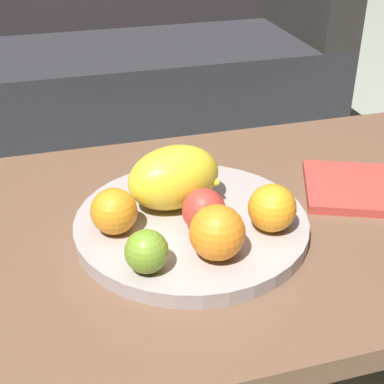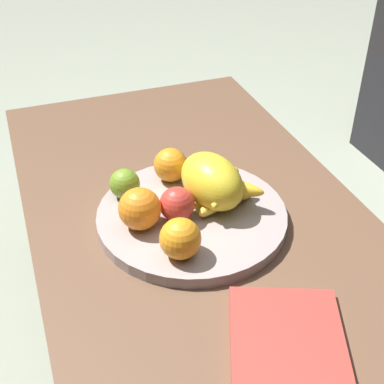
{
  "view_description": "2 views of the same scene",
  "coord_description": "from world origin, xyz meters",
  "px_view_note": "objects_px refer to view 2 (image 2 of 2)",
  "views": [
    {
      "loc": [
        -0.21,
        -0.77,
        0.98
      ],
      "look_at": [
        0.0,
        -0.02,
        0.52
      ],
      "focal_mm": 52.52,
      "sensor_mm": 36.0,
      "label": 1
    },
    {
      "loc": [
        0.82,
        -0.32,
        1.14
      ],
      "look_at": [
        0.0,
        -0.02,
        0.52
      ],
      "focal_mm": 50.48,
      "sensor_mm": 36.0,
      "label": 2
    }
  ],
  "objects_px": {
    "banana_bunch": "(225,193)",
    "magazine": "(288,350)",
    "coffee_table": "(202,235)",
    "fruit_bowl": "(192,217)",
    "orange_left": "(140,209)",
    "orange_front": "(171,165)",
    "orange_right": "(180,239)",
    "melon_large_front": "(212,181)",
    "apple_front": "(125,184)",
    "apple_left": "(177,204)"
  },
  "relations": [
    {
      "from": "fruit_bowl",
      "to": "orange_right",
      "type": "relative_size",
      "value": 5.03
    },
    {
      "from": "banana_bunch",
      "to": "melon_large_front",
      "type": "bearing_deg",
      "value": -126.55
    },
    {
      "from": "banana_bunch",
      "to": "magazine",
      "type": "height_order",
      "value": "banana_bunch"
    },
    {
      "from": "orange_right",
      "to": "apple_left",
      "type": "bearing_deg",
      "value": 164.42
    },
    {
      "from": "orange_left",
      "to": "banana_bunch",
      "type": "bearing_deg",
      "value": 92.58
    },
    {
      "from": "melon_large_front",
      "to": "coffee_table",
      "type": "bearing_deg",
      "value": -58.8
    },
    {
      "from": "melon_large_front",
      "to": "orange_left",
      "type": "distance_m",
      "value": 0.16
    },
    {
      "from": "coffee_table",
      "to": "fruit_bowl",
      "type": "xyz_separation_m",
      "value": [
        0.0,
        -0.02,
        0.06
      ]
    },
    {
      "from": "orange_right",
      "to": "magazine",
      "type": "distance_m",
      "value": 0.27
    },
    {
      "from": "coffee_table",
      "to": "orange_left",
      "type": "distance_m",
      "value": 0.17
    },
    {
      "from": "orange_front",
      "to": "orange_right",
      "type": "distance_m",
      "value": 0.25
    },
    {
      "from": "orange_front",
      "to": "banana_bunch",
      "type": "xyz_separation_m",
      "value": [
        0.13,
        0.07,
        -0.01
      ]
    },
    {
      "from": "apple_front",
      "to": "apple_left",
      "type": "xyz_separation_m",
      "value": [
        0.11,
        0.08,
        0.0
      ]
    },
    {
      "from": "orange_left",
      "to": "orange_right",
      "type": "relative_size",
      "value": 1.09
    },
    {
      "from": "melon_large_front",
      "to": "apple_front",
      "type": "xyz_separation_m",
      "value": [
        -0.08,
        -0.16,
        -0.02
      ]
    },
    {
      "from": "coffee_table",
      "to": "orange_right",
      "type": "xyz_separation_m",
      "value": [
        0.11,
        -0.09,
        0.11
      ]
    },
    {
      "from": "coffee_table",
      "to": "orange_front",
      "type": "distance_m",
      "value": 0.17
    },
    {
      "from": "fruit_bowl",
      "to": "banana_bunch",
      "type": "distance_m",
      "value": 0.08
    },
    {
      "from": "orange_front",
      "to": "orange_left",
      "type": "distance_m",
      "value": 0.17
    },
    {
      "from": "coffee_table",
      "to": "orange_front",
      "type": "xyz_separation_m",
      "value": [
        -0.13,
        -0.02,
        0.11
      ]
    },
    {
      "from": "orange_front",
      "to": "orange_right",
      "type": "height_order",
      "value": "orange_right"
    },
    {
      "from": "coffee_table",
      "to": "apple_left",
      "type": "bearing_deg",
      "value": -79.33
    },
    {
      "from": "orange_left",
      "to": "apple_left",
      "type": "xyz_separation_m",
      "value": [
        0.0,
        0.07,
        -0.01
      ]
    },
    {
      "from": "orange_left",
      "to": "orange_front",
      "type": "bearing_deg",
      "value": 141.69
    },
    {
      "from": "orange_left",
      "to": "magazine",
      "type": "bearing_deg",
      "value": 21.38
    },
    {
      "from": "melon_large_front",
      "to": "orange_right",
      "type": "relative_size",
      "value": 2.09
    },
    {
      "from": "fruit_bowl",
      "to": "orange_front",
      "type": "relative_size",
      "value": 5.22
    },
    {
      "from": "coffee_table",
      "to": "orange_front",
      "type": "height_order",
      "value": "orange_front"
    },
    {
      "from": "melon_large_front",
      "to": "magazine",
      "type": "relative_size",
      "value": 0.65
    },
    {
      "from": "apple_front",
      "to": "apple_left",
      "type": "bearing_deg",
      "value": 35.82
    },
    {
      "from": "apple_front",
      "to": "banana_bunch",
      "type": "relative_size",
      "value": 0.41
    },
    {
      "from": "fruit_bowl",
      "to": "orange_right",
      "type": "distance_m",
      "value": 0.14
    },
    {
      "from": "orange_left",
      "to": "banana_bunch",
      "type": "distance_m",
      "value": 0.18
    },
    {
      "from": "orange_front",
      "to": "orange_right",
      "type": "xyz_separation_m",
      "value": [
        0.24,
        -0.06,
        0.0
      ]
    },
    {
      "from": "orange_right",
      "to": "apple_left",
      "type": "height_order",
      "value": "orange_right"
    },
    {
      "from": "apple_front",
      "to": "banana_bunch",
      "type": "xyz_separation_m",
      "value": [
        0.1,
        0.18,
        -0.0
      ]
    },
    {
      "from": "apple_left",
      "to": "banana_bunch",
      "type": "relative_size",
      "value": 0.45
    },
    {
      "from": "magazine",
      "to": "melon_large_front",
      "type": "bearing_deg",
      "value": -160.78
    },
    {
      "from": "fruit_bowl",
      "to": "banana_bunch",
      "type": "bearing_deg",
      "value": 90.89
    },
    {
      "from": "orange_left",
      "to": "apple_front",
      "type": "xyz_separation_m",
      "value": [
        -0.11,
        -0.0,
        -0.01
      ]
    },
    {
      "from": "fruit_bowl",
      "to": "orange_left",
      "type": "bearing_deg",
      "value": -86.33
    },
    {
      "from": "fruit_bowl",
      "to": "apple_front",
      "type": "bearing_deg",
      "value": -131.27
    },
    {
      "from": "coffee_table",
      "to": "apple_left",
      "type": "distance_m",
      "value": 0.12
    },
    {
      "from": "fruit_bowl",
      "to": "melon_large_front",
      "type": "xyz_separation_m",
      "value": [
        -0.02,
        0.05,
        0.07
      ]
    },
    {
      "from": "banana_bunch",
      "to": "apple_front",
      "type": "bearing_deg",
      "value": -118.05
    },
    {
      "from": "coffee_table",
      "to": "orange_right",
      "type": "bearing_deg",
      "value": -36.84
    },
    {
      "from": "coffee_table",
      "to": "apple_front",
      "type": "distance_m",
      "value": 0.19
    },
    {
      "from": "melon_large_front",
      "to": "orange_right",
      "type": "distance_m",
      "value": 0.17
    },
    {
      "from": "apple_left",
      "to": "orange_right",
      "type": "bearing_deg",
      "value": -15.58
    },
    {
      "from": "melon_large_front",
      "to": "orange_left",
      "type": "relative_size",
      "value": 1.93
    }
  ]
}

